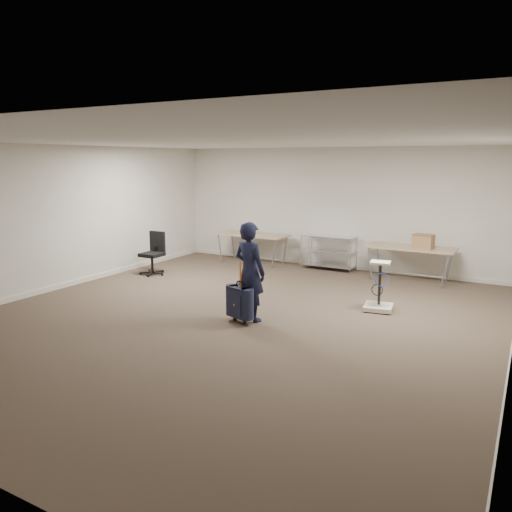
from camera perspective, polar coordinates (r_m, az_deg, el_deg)
The scene contains 10 objects.
ground at distance 8.12m, azimuth -2.58°, elevation -7.10°, with size 9.00×9.00×0.00m, color #3F3426.
room_shell at distance 9.26m, azimuth 1.94°, elevation -4.50°, with size 8.00×9.00×9.00m.
folding_table_left at distance 12.23m, azimuth -0.43°, elevation 2.30°, with size 1.80×0.75×0.73m.
folding_table_right at distance 10.88m, azimuth 17.23°, elevation 0.73°, with size 1.80×0.75×0.73m.
wire_shelf at distance 11.69m, azimuth 8.31°, elevation 0.60°, with size 1.22×0.47×0.80m.
person at distance 7.82m, azimuth -0.71°, elevation -1.79°, with size 0.58×0.38×1.58m, color black.
suitcase at distance 7.81m, azimuth -1.88°, elevation -5.31°, with size 0.40×0.30×0.97m.
office_chair at distance 11.34m, azimuth -11.66°, elevation -0.62°, with size 0.57×0.57×0.94m.
equipment_cart at distance 8.71m, azimuth 13.85°, elevation -4.65°, with size 0.52×0.52×0.85m.
cardboard_box at distance 10.74m, azimuth 18.58°, elevation 1.60°, with size 0.39×0.29×0.29m, color #9E7A49.
Camera 1 is at (4.08, -6.55, 2.51)m, focal length 35.00 mm.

